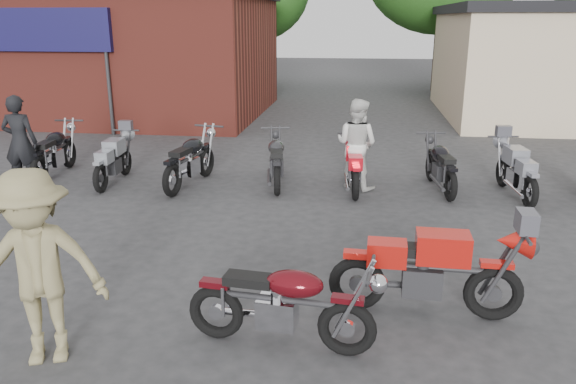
# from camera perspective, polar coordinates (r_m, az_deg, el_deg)

# --- Properties ---
(ground) EXTENTS (90.00, 90.00, 0.00)m
(ground) POSITION_cam_1_polar(r_m,az_deg,el_deg) (6.63, 1.39, -12.64)
(ground) COLOR #2D2D30
(brick_building) EXTENTS (12.00, 8.00, 4.00)m
(brick_building) POSITION_cam_1_polar(r_m,az_deg,el_deg) (21.97, -18.91, 12.90)
(brick_building) COLOR maroon
(brick_building) RESTS_ON ground
(tree_0) EXTENTS (6.56, 6.56, 8.20)m
(tree_0) POSITION_cam_1_polar(r_m,az_deg,el_deg) (31.34, -21.30, 17.54)
(tree_0) COLOR #1E4E14
(tree_0) RESTS_ON ground
(tree_1) EXTENTS (5.92, 5.92, 7.40)m
(tree_1) POSITION_cam_1_polar(r_m,az_deg,el_deg) (28.28, -4.12, 17.95)
(tree_1) COLOR #1E4E14
(tree_1) RESTS_ON ground
(vintage_motorcycle) EXTENTS (1.99, 0.84, 1.12)m
(vintage_motorcycle) POSITION_cam_1_polar(r_m,az_deg,el_deg) (5.84, -0.46, -10.76)
(vintage_motorcycle) COLOR #4A090F
(vintage_motorcycle) RESTS_ON ground
(sportbike) EXTENTS (2.13, 0.76, 1.22)m
(sportbike) POSITION_cam_1_polar(r_m,az_deg,el_deg) (6.61, 14.20, -7.33)
(sportbike) COLOR red
(sportbike) RESTS_ON ground
(helmet) EXTENTS (0.26, 0.26, 0.23)m
(helmet) POSITION_cam_1_polar(r_m,az_deg,el_deg) (6.65, -1.57, -11.38)
(helmet) COLOR red
(helmet) RESTS_ON ground
(person_dark) EXTENTS (0.73, 0.52, 1.88)m
(person_dark) POSITION_cam_1_polar(r_m,az_deg,el_deg) (12.46, -25.57, 4.60)
(person_dark) COLOR black
(person_dark) RESTS_ON ground
(person_light) EXTENTS (1.10, 1.01, 1.81)m
(person_light) POSITION_cam_1_polar(r_m,az_deg,el_deg) (11.31, 6.97, 4.85)
(person_light) COLOR silver
(person_light) RESTS_ON ground
(person_tan) EXTENTS (1.45, 1.11, 1.99)m
(person_tan) POSITION_cam_1_polar(r_m,az_deg,el_deg) (5.96, -24.13, -7.12)
(person_tan) COLOR #867C53
(person_tan) RESTS_ON ground
(row_bike_0) EXTENTS (0.88, 2.12, 1.20)m
(row_bike_0) POSITION_cam_1_polar(r_m,az_deg,el_deg) (13.21, -22.66, 4.06)
(row_bike_0) COLOR black
(row_bike_0) RESTS_ON ground
(row_bike_1) EXTENTS (0.71, 1.89, 1.08)m
(row_bike_1) POSITION_cam_1_polar(r_m,az_deg,el_deg) (12.21, -17.34, 3.34)
(row_bike_1) COLOR gray
(row_bike_1) RESTS_ON ground
(row_bike_2) EXTENTS (1.03, 2.18, 1.22)m
(row_bike_2) POSITION_cam_1_polar(r_m,az_deg,el_deg) (11.62, -9.89, 3.55)
(row_bike_2) COLOR black
(row_bike_2) RESTS_ON ground
(row_bike_3) EXTENTS (0.97, 2.07, 1.15)m
(row_bike_3) POSITION_cam_1_polar(r_m,az_deg,el_deg) (11.54, -1.19, 3.54)
(row_bike_3) COLOR #232326
(row_bike_3) RESTS_ON ground
(row_bike_4) EXTENTS (0.77, 1.95, 1.10)m
(row_bike_4) POSITION_cam_1_polar(r_m,az_deg,el_deg) (11.28, 6.69, 2.98)
(row_bike_4) COLOR red
(row_bike_4) RESTS_ON ground
(row_bike_5) EXTENTS (0.91, 2.00, 1.12)m
(row_bike_5) POSITION_cam_1_polar(r_m,az_deg,el_deg) (11.56, 15.26, 2.87)
(row_bike_5) COLOR black
(row_bike_5) RESTS_ON ground
(row_bike_6) EXTENTS (0.85, 2.00, 1.13)m
(row_bike_6) POSITION_cam_1_polar(r_m,az_deg,el_deg) (11.60, 22.19, 2.27)
(row_bike_6) COLOR gray
(row_bike_6) RESTS_ON ground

